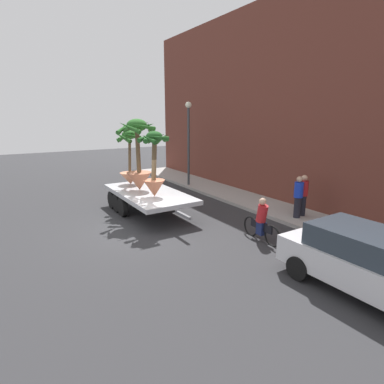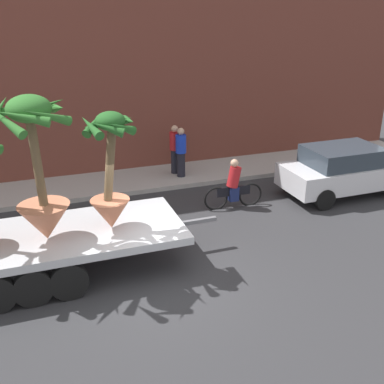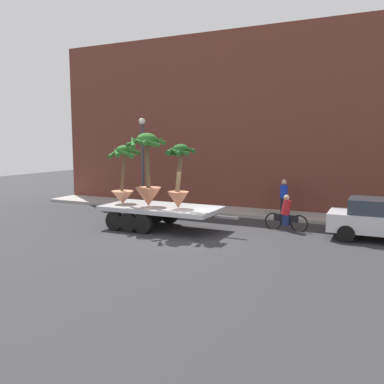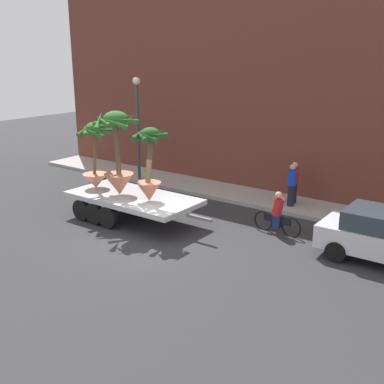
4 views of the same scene
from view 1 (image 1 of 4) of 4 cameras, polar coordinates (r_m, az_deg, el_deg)
name	(u,v)px [view 1 (image 1 of 4)]	position (r m, az deg, el deg)	size (l,w,h in m)	color
ground_plane	(142,230)	(12.09, -9.00, -6.81)	(60.00, 60.00, 0.00)	#2D2D30
sidewalk	(261,205)	(15.34, 12.45, -2.24)	(24.00, 2.20, 0.15)	#A39E99
building_facade	(293,103)	(16.03, 17.88, 15.20)	(24.00, 1.20, 9.60)	brown
flatbed_trailer	(146,196)	(14.06, -8.29, -0.64)	(6.01, 2.48, 0.98)	#B7BABF
potted_palm_rear	(130,160)	(15.22, -11.25, 5.70)	(1.33, 1.35, 2.58)	tan
potted_palm_middle	(154,167)	(12.66, -6.87, 4.52)	(1.19, 1.18, 2.64)	#B26647
potted_palm_front	(138,158)	(13.93, -9.76, 6.20)	(1.71, 1.70, 3.10)	#C17251
cyclist	(262,222)	(11.02, 12.52, -5.33)	(1.84, 0.36, 1.54)	black
parked_car	(367,261)	(8.71, 29.24, -10.94)	(4.16, 1.91, 1.58)	silver
pedestrian_near_gate	(303,195)	(13.69, 19.55, -0.44)	(0.36, 0.36, 1.71)	black
pedestrian_far_left	(298,196)	(13.33, 18.75, -0.74)	(0.36, 0.36, 1.71)	black
street_lamp	(189,133)	(18.55, -0.64, 10.70)	(0.36, 0.36, 4.83)	#383D42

